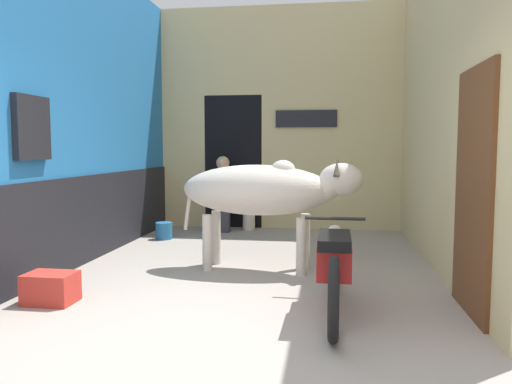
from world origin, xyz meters
The scene contains 10 objects.
ground_plane centered at (0.00, 0.00, 0.00)m, with size 30.00×30.00×0.00m, color #9E9389.
wall_left_shopfront centered at (-2.18, 2.60, 1.86)m, with size 0.25×5.22×3.86m.
wall_back_with_doorway centered at (-0.30, 5.48, 1.65)m, with size 4.20×0.93×3.86m.
wall_right_with_door centered at (2.18, 2.56, 1.90)m, with size 0.22×5.22×3.86m.
cow centered at (0.14, 2.19, 0.93)m, with size 2.12×0.77×1.32m.
motorcycle_near centered at (0.92, 0.82, 0.43)m, with size 0.58×2.04×0.75m.
shopkeeper_seated centered at (-0.91, 4.79, 0.68)m, with size 0.40×0.34×1.28m.
plastic_stool centered at (-0.49, 4.98, 0.25)m, with size 0.30×0.30×0.47m.
crate centered at (-1.64, 0.68, 0.14)m, with size 0.44×0.32×0.28m.
bucket centered at (-1.66, 3.92, 0.13)m, with size 0.26×0.26×0.26m.
Camera 1 is at (0.86, -3.48, 1.42)m, focal length 35.00 mm.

